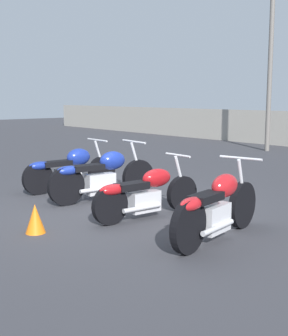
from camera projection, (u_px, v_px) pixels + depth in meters
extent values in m
plane|color=#38383D|center=(114.00, 211.00, 7.60)|extent=(60.00, 60.00, 0.00)
cylinder|color=slate|center=(271.00, 47.00, 15.51)|extent=(0.16, 0.16, 6.96)
cylinder|color=black|center=(102.00, 171.00, 9.74)|extent=(0.12, 0.62, 0.61)
cylinder|color=black|center=(38.00, 179.00, 8.85)|extent=(0.12, 0.62, 0.61)
cube|color=silver|center=(68.00, 177.00, 9.26)|extent=(0.21, 0.53, 0.34)
ellipsoid|color=navy|center=(79.00, 157.00, 9.35)|extent=(0.31, 0.51, 0.35)
cube|color=black|center=(57.00, 163.00, 9.06)|extent=(0.26, 0.59, 0.10)
ellipsoid|color=navy|center=(40.00, 166.00, 8.85)|extent=(0.21, 0.45, 0.16)
cylinder|color=silver|center=(97.00, 140.00, 9.58)|extent=(0.70, 0.05, 0.04)
cylinder|color=silver|center=(99.00, 156.00, 9.66)|extent=(0.06, 0.25, 0.64)
cylinder|color=silver|center=(65.00, 181.00, 9.08)|extent=(0.09, 0.62, 0.07)
cylinder|color=black|center=(138.00, 177.00, 8.85)|extent=(0.15, 0.67, 0.67)
cylinder|color=black|center=(66.00, 186.00, 7.97)|extent=(0.15, 0.67, 0.67)
cube|color=silver|center=(101.00, 184.00, 8.37)|extent=(0.24, 0.56, 0.37)
ellipsoid|color=navy|center=(112.00, 160.00, 8.46)|extent=(0.32, 0.52, 0.34)
cube|color=black|center=(88.00, 168.00, 8.17)|extent=(0.28, 0.60, 0.10)
ellipsoid|color=navy|center=(68.00, 170.00, 7.96)|extent=(0.23, 0.45, 0.16)
cylinder|color=silver|center=(134.00, 142.00, 8.69)|extent=(0.72, 0.09, 0.04)
cylinder|color=silver|center=(136.00, 160.00, 8.77)|extent=(0.07, 0.26, 0.67)
cylinder|color=silver|center=(97.00, 189.00, 8.20)|extent=(0.11, 0.65, 0.07)
cylinder|color=black|center=(182.00, 193.00, 7.61)|extent=(0.13, 0.58, 0.57)
cylinder|color=black|center=(110.00, 206.00, 6.77)|extent=(0.13, 0.58, 0.57)
cube|color=silver|center=(144.00, 202.00, 7.15)|extent=(0.22, 0.51, 0.31)
ellipsoid|color=#AD1419|center=(157.00, 178.00, 7.24)|extent=(0.26, 0.54, 0.28)
cube|color=black|center=(132.00, 186.00, 6.97)|extent=(0.26, 0.53, 0.10)
ellipsoid|color=#AD1419|center=(113.00, 190.00, 6.76)|extent=(0.22, 0.45, 0.16)
cylinder|color=silver|center=(178.00, 155.00, 7.46)|extent=(0.56, 0.06, 0.04)
cylinder|color=silver|center=(180.00, 174.00, 7.53)|extent=(0.06, 0.25, 0.62)
cylinder|color=silver|center=(142.00, 208.00, 6.98)|extent=(0.10, 0.68, 0.07)
cylinder|color=black|center=(242.00, 205.00, 6.61)|extent=(0.23, 0.67, 0.66)
cylinder|color=black|center=(188.00, 227.00, 5.51)|extent=(0.23, 0.67, 0.66)
cube|color=silver|center=(215.00, 218.00, 6.01)|extent=(0.30, 0.54, 0.36)
ellipsoid|color=red|center=(225.00, 186.00, 6.14)|extent=(0.37, 0.57, 0.31)
cube|color=black|center=(206.00, 198.00, 5.78)|extent=(0.34, 0.56, 0.10)
ellipsoid|color=red|center=(191.00, 204.00, 5.51)|extent=(0.29, 0.47, 0.16)
cylinder|color=silver|center=(241.00, 158.00, 6.43)|extent=(0.62, 0.17, 0.04)
cylinder|color=silver|center=(241.00, 182.00, 6.52)|extent=(0.10, 0.26, 0.66)
cylinder|color=silver|center=(218.00, 227.00, 5.84)|extent=(0.22, 0.72, 0.07)
cone|color=orange|center=(35.00, 219.00, 6.37)|extent=(0.27, 0.27, 0.40)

